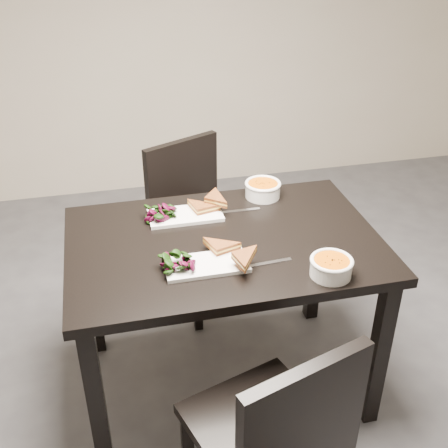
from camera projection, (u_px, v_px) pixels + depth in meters
name	position (u px, v px, depth m)	size (l,w,h in m)	color
table	(224.00, 261.00, 2.20)	(1.20, 0.80, 0.75)	black
chair_near	(277.00, 432.00, 1.70)	(0.53, 0.53, 0.85)	black
chair_far	(196.00, 214.00, 2.86)	(0.56, 0.56, 0.85)	black
plate_near	(206.00, 265.00, 2.00)	(0.30, 0.15, 0.01)	white
sandwich_near	(223.00, 253.00, 2.00)	(0.15, 0.11, 0.05)	#964E1F
salad_near	(178.00, 262.00, 1.96)	(0.09, 0.08, 0.04)	black
soup_bowl_near	(331.00, 266.00, 1.94)	(0.15, 0.15, 0.07)	white
cutlery_near	(268.00, 263.00, 2.01)	(0.18, 0.02, 0.00)	silver
plate_far	(185.00, 215.00, 2.30)	(0.30, 0.15, 0.02)	white
sandwich_far	(201.00, 208.00, 2.29)	(0.15, 0.11, 0.05)	#964E1F
salad_far	(161.00, 212.00, 2.27)	(0.09, 0.08, 0.04)	black
soup_bowl_far	(263.00, 188.00, 2.44)	(0.16, 0.16, 0.07)	white
cutlery_far	(239.00, 211.00, 2.35)	(0.18, 0.02, 0.00)	silver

